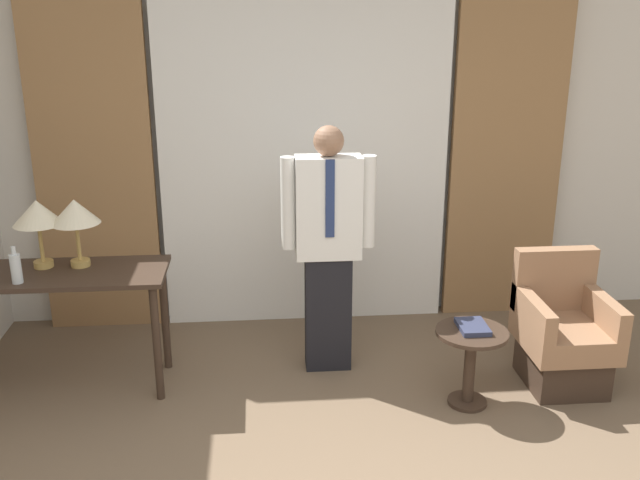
# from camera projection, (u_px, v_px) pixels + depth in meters

# --- Properties ---
(wall_back) EXTENTS (10.00, 0.06, 2.70)m
(wall_back) POSITION_uv_depth(u_px,v_px,m) (303.00, 142.00, 5.27)
(wall_back) COLOR silver
(wall_back) RESTS_ON ground_plane
(curtain_sheer_center) EXTENTS (2.09, 0.06, 2.58)m
(curtain_sheer_center) POSITION_uv_depth(u_px,v_px,m) (305.00, 154.00, 5.17)
(curtain_sheer_center) COLOR white
(curtain_sheer_center) RESTS_ON ground_plane
(curtain_drape_left) EXTENTS (0.83, 0.06, 2.58)m
(curtain_drape_left) POSITION_uv_depth(u_px,v_px,m) (93.00, 158.00, 5.04)
(curtain_drape_left) COLOR #997047
(curtain_drape_left) RESTS_ON ground_plane
(curtain_drape_right) EXTENTS (0.83, 0.06, 2.58)m
(curtain_drape_right) POSITION_uv_depth(u_px,v_px,m) (506.00, 150.00, 5.29)
(curtain_drape_right) COLOR #997047
(curtain_drape_right) RESTS_ON ground_plane
(desk) EXTENTS (1.29, 0.52, 0.78)m
(desk) POSITION_uv_depth(u_px,v_px,m) (61.00, 290.00, 4.36)
(desk) COLOR #38281E
(desk) RESTS_ON ground_plane
(table_lamp_left) EXTENTS (0.30, 0.30, 0.43)m
(table_lamp_left) POSITION_uv_depth(u_px,v_px,m) (37.00, 215.00, 4.29)
(table_lamp_left) COLOR tan
(table_lamp_left) RESTS_ON desk
(table_lamp_right) EXTENTS (0.30, 0.30, 0.43)m
(table_lamp_right) POSITION_uv_depth(u_px,v_px,m) (75.00, 214.00, 4.31)
(table_lamp_right) COLOR tan
(table_lamp_right) RESTS_ON desk
(bottle_near_edge) EXTENTS (0.06, 0.06, 0.22)m
(bottle_near_edge) POSITION_uv_depth(u_px,v_px,m) (16.00, 268.00, 4.12)
(bottle_near_edge) COLOR silver
(bottle_near_edge) RESTS_ON desk
(person) EXTENTS (0.60, 0.20, 1.63)m
(person) POSITION_uv_depth(u_px,v_px,m) (328.00, 241.00, 4.54)
(person) COLOR black
(person) RESTS_ON ground_plane
(armchair) EXTENTS (0.53, 0.59, 0.84)m
(armchair) POSITION_uv_depth(u_px,v_px,m) (562.00, 336.00, 4.52)
(armchair) COLOR #38281E
(armchair) RESTS_ON ground_plane
(side_table) EXTENTS (0.43, 0.43, 0.49)m
(side_table) POSITION_uv_depth(u_px,v_px,m) (470.00, 354.00, 4.26)
(side_table) COLOR #38281E
(side_table) RESTS_ON ground_plane
(book) EXTENTS (0.17, 0.23, 0.03)m
(book) POSITION_uv_depth(u_px,v_px,m) (473.00, 327.00, 4.23)
(book) COLOR #2D334C
(book) RESTS_ON side_table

